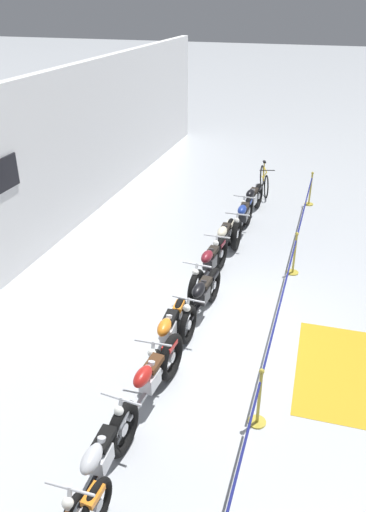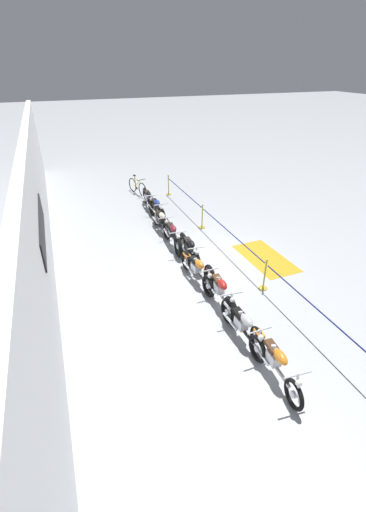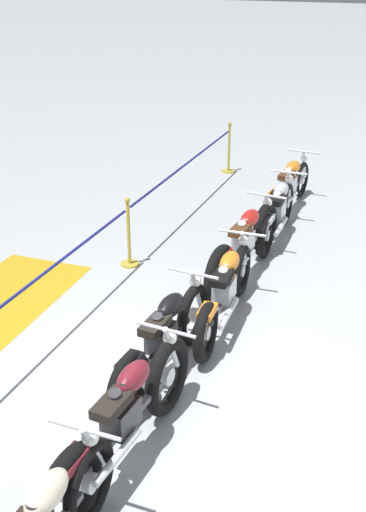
{
  "view_description": "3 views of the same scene",
  "coord_description": "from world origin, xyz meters",
  "views": [
    {
      "loc": [
        -8.02,
        -1.66,
        5.85
      ],
      "look_at": [
        1.02,
        1.17,
        0.82
      ],
      "focal_mm": 35.0,
      "sensor_mm": 36.0,
      "label": 1
    },
    {
      "loc": [
        -9.74,
        4.4,
        6.24
      ],
      "look_at": [
        -1.01,
        1.09,
        0.88
      ],
      "focal_mm": 24.0,
      "sensor_mm": 36.0,
      "label": 2
    },
    {
      "loc": [
        5.27,
        2.74,
        4.16
      ],
      "look_at": [
        -1.38,
        0.15,
        0.79
      ],
      "focal_mm": 45.0,
      "sensor_mm": 36.0,
      "label": 3
    }
  ],
  "objects": [
    {
      "name": "stanchion_far_left",
      "position": [
        -1.66,
        -1.08,
        0.77
      ],
      "size": [
        14.12,
        0.28,
        1.05
      ],
      "color": "gold",
      "rests_on": "ground"
    },
    {
      "name": "motorcycle_orange_0",
      "position": [
        -5.41,
        0.59,
        0.46
      ],
      "size": [
        2.3,
        0.62,
        0.91
      ],
      "color": "black",
      "rests_on": "ground"
    },
    {
      "name": "motorcycle_maroon_5",
      "position": [
        1.31,
        0.65,
        0.48
      ],
      "size": [
        2.46,
        0.62,
        0.98
      ],
      "color": "black",
      "rests_on": "ground"
    },
    {
      "name": "motorcycle_orange_3",
      "position": [
        -1.31,
        0.73,
        0.45
      ],
      "size": [
        2.34,
        0.62,
        0.93
      ],
      "color": "black",
      "rests_on": "ground"
    },
    {
      "name": "floor_banner",
      "position": [
        -0.78,
        -2.19,
        0.0
      ],
      "size": [
        2.6,
        1.43,
        0.01
      ],
      "primitive_type": "cube",
      "rotation": [
        0.0,
        0.0,
        0.03
      ],
      "color": "#B78E19",
      "rests_on": "ground"
    },
    {
      "name": "ground_plane",
      "position": [
        0.0,
        0.0,
        0.0
      ],
      "size": [
        120.0,
        120.0,
        0.0
      ],
      "primitive_type": "plane",
      "color": "#B2B7BC"
    },
    {
      "name": "stanchion_mid_left",
      "position": [
        -2.38,
        -1.08,
        0.36
      ],
      "size": [
        0.28,
        0.28,
        1.05
      ],
      "color": "gold",
      "rests_on": "ground"
    },
    {
      "name": "motorcycle_red_2",
      "position": [
        -2.62,
        0.58,
        0.48
      ],
      "size": [
        2.51,
        0.62,
        0.99
      ],
      "color": "black",
      "rests_on": "ground"
    },
    {
      "name": "motorcycle_silver_1",
      "position": [
        -4.13,
        0.69,
        0.46
      ],
      "size": [
        2.16,
        0.62,
        0.92
      ],
      "color": "black",
      "rests_on": "ground"
    },
    {
      "name": "motorcycle_black_4",
      "position": [
        -0.01,
        0.47,
        0.47
      ],
      "size": [
        2.27,
        0.62,
        0.95
      ],
      "color": "black",
      "rests_on": "ground"
    }
  ]
}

